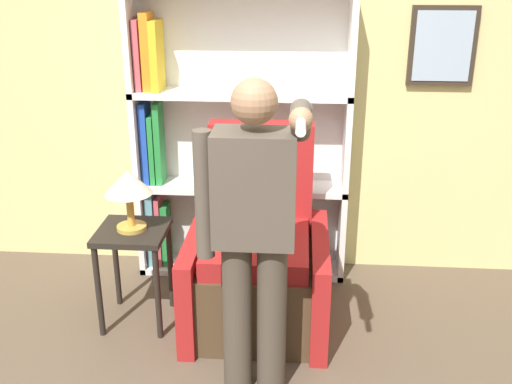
{
  "coord_description": "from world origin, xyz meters",
  "views": [
    {
      "loc": [
        0.35,
        -2.02,
        2.13
      ],
      "look_at": [
        0.13,
        0.88,
        1.0
      ],
      "focal_mm": 42.0,
      "sensor_mm": 36.0,
      "label": 1
    }
  ],
  "objects_px": {
    "bookcase": "(223,141)",
    "armchair": "(258,264)",
    "person_standing": "(254,228)",
    "table_lamp": "(128,186)",
    "side_table": "(133,248)"
  },
  "relations": [
    {
      "from": "side_table",
      "to": "bookcase",
      "type": "bearing_deg",
      "value": 57.28
    },
    {
      "from": "armchair",
      "to": "table_lamp",
      "type": "height_order",
      "value": "armchair"
    },
    {
      "from": "armchair",
      "to": "side_table",
      "type": "distance_m",
      "value": 0.76
    },
    {
      "from": "bookcase",
      "to": "armchair",
      "type": "xyz_separation_m",
      "value": [
        0.28,
        -0.63,
        -0.6
      ]
    },
    {
      "from": "bookcase",
      "to": "side_table",
      "type": "height_order",
      "value": "bookcase"
    },
    {
      "from": "person_standing",
      "to": "side_table",
      "type": "xyz_separation_m",
      "value": [
        -0.78,
        0.59,
        -0.43
      ]
    },
    {
      "from": "side_table",
      "to": "table_lamp",
      "type": "bearing_deg",
      "value": -90.0
    },
    {
      "from": "armchair",
      "to": "side_table",
      "type": "bearing_deg",
      "value": -172.66
    },
    {
      "from": "bookcase",
      "to": "person_standing",
      "type": "xyz_separation_m",
      "value": [
        0.31,
        -1.31,
        -0.04
      ]
    },
    {
      "from": "bookcase",
      "to": "armchair",
      "type": "height_order",
      "value": "bookcase"
    },
    {
      "from": "bookcase",
      "to": "table_lamp",
      "type": "relative_size",
      "value": 5.26
    },
    {
      "from": "person_standing",
      "to": "side_table",
      "type": "distance_m",
      "value": 1.07
    },
    {
      "from": "table_lamp",
      "to": "person_standing",
      "type": "bearing_deg",
      "value": -37.31
    },
    {
      "from": "bookcase",
      "to": "table_lamp",
      "type": "xyz_separation_m",
      "value": [
        -0.46,
        -0.72,
        -0.07
      ]
    },
    {
      "from": "bookcase",
      "to": "person_standing",
      "type": "height_order",
      "value": "bookcase"
    }
  ]
}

